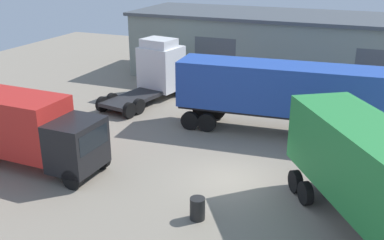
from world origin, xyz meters
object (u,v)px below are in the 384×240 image
Objects in this scene: container_trailer_green at (380,178)px; box_truck_black at (20,126)px; container_trailer_yellow at (282,90)px; oil_drum at (197,209)px; tractor_unit_white at (157,71)px.

container_trailer_green is 15.56m from box_truck_black.
oil_drum is at bearing -100.48° from container_trailer_yellow.
tractor_unit_white is 0.85× the size of box_truck_black.
container_trailer_yellow reaches higher than box_truck_black.
container_trailer_green reaches higher than container_trailer_yellow.
container_trailer_green is at bearing -120.15° from tractor_unit_white.
container_trailer_green is 1.16× the size of box_truck_black.
container_trailer_green is 10.66× the size of oil_drum.
container_trailer_green is (14.35, -12.29, 0.68)m from tractor_unit_white.
container_trailer_yellow is at bearing 40.91° from box_truck_black.
box_truck_black is 13.51m from container_trailer_yellow.
box_truck_black is 9.61m from oil_drum.
container_trailer_green is at bearing -0.24° from box_truck_black.
container_trailer_green is 6.53m from oil_drum.
container_trailer_green is 0.80× the size of container_trailer_yellow.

